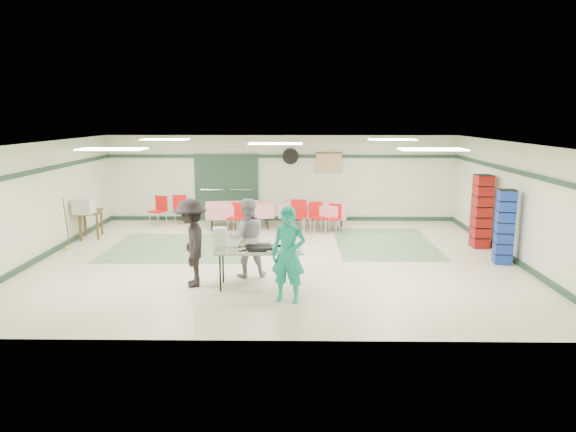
{
  "coord_description": "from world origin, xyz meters",
  "views": [
    {
      "loc": [
        0.45,
        -11.64,
        3.29
      ],
      "look_at": [
        0.29,
        -0.3,
        1.07
      ],
      "focal_mm": 32.0,
      "sensor_mm": 36.0,
      "label": 1
    }
  ],
  "objects_px": {
    "volunteer_teal": "(288,255)",
    "dining_table_b": "(239,209)",
    "dining_table_a": "(314,210)",
    "serving_table": "(259,251)",
    "chair_a": "(317,214)",
    "printer_table": "(90,215)",
    "chair_c": "(334,215)",
    "chair_loose_b": "(159,208)",
    "chair_loose_a": "(180,207)",
    "chair_d": "(237,215)",
    "volunteer_dark": "(191,243)",
    "chair_b": "(298,213)",
    "crate_stack_red": "(481,211)",
    "crate_stack_blue_b": "(504,227)",
    "volunteer_grey": "(247,238)",
    "office_printer": "(84,206)",
    "broom": "(66,223)",
    "crate_stack_blue_a": "(480,218)"
  },
  "relations": [
    {
      "from": "printer_table",
      "to": "office_printer",
      "type": "xyz_separation_m",
      "value": [
        0.0,
        -0.39,
        0.31
      ]
    },
    {
      "from": "volunteer_teal",
      "to": "dining_table_a",
      "type": "distance_m",
      "value": 6.15
    },
    {
      "from": "volunteer_teal",
      "to": "crate_stack_red",
      "type": "distance_m",
      "value": 6.23
    },
    {
      "from": "volunteer_teal",
      "to": "chair_a",
      "type": "distance_m",
      "value": 5.59
    },
    {
      "from": "serving_table",
      "to": "dining_table_a",
      "type": "height_order",
      "value": "dining_table_a"
    },
    {
      "from": "chair_d",
      "to": "chair_loose_a",
      "type": "height_order",
      "value": "chair_loose_a"
    },
    {
      "from": "volunteer_dark",
      "to": "crate_stack_blue_a",
      "type": "relative_size",
      "value": 1.19
    },
    {
      "from": "volunteer_dark",
      "to": "chair_b",
      "type": "height_order",
      "value": "volunteer_dark"
    },
    {
      "from": "chair_c",
      "to": "chair_loose_b",
      "type": "distance_m",
      "value": 5.28
    },
    {
      "from": "volunteer_dark",
      "to": "dining_table_b",
      "type": "height_order",
      "value": "volunteer_dark"
    },
    {
      "from": "volunteer_teal",
      "to": "office_printer",
      "type": "relative_size",
      "value": 3.51
    },
    {
      "from": "chair_loose_a",
      "to": "chair_d",
      "type": "bearing_deg",
      "value": -43.81
    },
    {
      "from": "volunteer_teal",
      "to": "chair_loose_a",
      "type": "xyz_separation_m",
      "value": [
        -3.41,
        6.59,
        -0.31
      ]
    },
    {
      "from": "chair_b",
      "to": "chair_loose_b",
      "type": "height_order",
      "value": "chair_b"
    },
    {
      "from": "chair_a",
      "to": "chair_d",
      "type": "bearing_deg",
      "value": 161.96
    },
    {
      "from": "dining_table_a",
      "to": "crate_stack_blue_b",
      "type": "height_order",
      "value": "crate_stack_blue_b"
    },
    {
      "from": "chair_c",
      "to": "chair_loose_a",
      "type": "xyz_separation_m",
      "value": [
        -4.64,
        1.06,
        0.05
      ]
    },
    {
      "from": "chair_c",
      "to": "chair_loose_b",
      "type": "height_order",
      "value": "chair_loose_b"
    },
    {
      "from": "chair_c",
      "to": "chair_loose_a",
      "type": "bearing_deg",
      "value": -169.97
    },
    {
      "from": "chair_a",
      "to": "crate_stack_red",
      "type": "height_order",
      "value": "crate_stack_red"
    },
    {
      "from": "chair_d",
      "to": "crate_stack_red",
      "type": "xyz_separation_m",
      "value": [
        6.37,
        -1.58,
        0.41
      ]
    },
    {
      "from": "chair_a",
      "to": "printer_table",
      "type": "relative_size",
      "value": 0.94
    },
    {
      "from": "volunteer_teal",
      "to": "dining_table_b",
      "type": "bearing_deg",
      "value": 119.52
    },
    {
      "from": "volunteer_grey",
      "to": "chair_c",
      "type": "xyz_separation_m",
      "value": [
        2.1,
        4.06,
        -0.31
      ]
    },
    {
      "from": "office_printer",
      "to": "broom",
      "type": "bearing_deg",
      "value": -94.63
    },
    {
      "from": "volunteer_dark",
      "to": "office_printer",
      "type": "relative_size",
      "value": 3.5
    },
    {
      "from": "volunteer_dark",
      "to": "chair_loose_a",
      "type": "bearing_deg",
      "value": -179.15
    },
    {
      "from": "volunteer_dark",
      "to": "chair_b",
      "type": "xyz_separation_m",
      "value": [
        2.11,
        4.7,
        -0.28
      ]
    },
    {
      "from": "volunteer_dark",
      "to": "crate_stack_red",
      "type": "relative_size",
      "value": 0.93
    },
    {
      "from": "chair_d",
      "to": "broom",
      "type": "bearing_deg",
      "value": -129.98
    },
    {
      "from": "dining_table_b",
      "to": "broom",
      "type": "height_order",
      "value": "broom"
    },
    {
      "from": "dining_table_a",
      "to": "office_printer",
      "type": "height_order",
      "value": "office_printer"
    },
    {
      "from": "dining_table_b",
      "to": "chair_c",
      "type": "distance_m",
      "value": 2.82
    },
    {
      "from": "crate_stack_blue_b",
      "to": "printer_table",
      "type": "relative_size",
      "value": 1.79
    },
    {
      "from": "dining_table_a",
      "to": "chair_c",
      "type": "distance_m",
      "value": 0.81
    },
    {
      "from": "chair_d",
      "to": "office_printer",
      "type": "height_order",
      "value": "office_printer"
    },
    {
      "from": "dining_table_b",
      "to": "chair_b",
      "type": "relative_size",
      "value": 2.19
    },
    {
      "from": "crate_stack_blue_b",
      "to": "chair_c",
      "type": "bearing_deg",
      "value": 139.72
    },
    {
      "from": "chair_loose_b",
      "to": "crate_stack_blue_b",
      "type": "height_order",
      "value": "crate_stack_blue_b"
    },
    {
      "from": "chair_a",
      "to": "dining_table_a",
      "type": "bearing_deg",
      "value": 79.24
    },
    {
      "from": "chair_loose_a",
      "to": "broom",
      "type": "bearing_deg",
      "value": -139.31
    },
    {
      "from": "chair_a",
      "to": "office_printer",
      "type": "xyz_separation_m",
      "value": [
        -6.22,
        -1.07,
        0.4
      ]
    },
    {
      "from": "chair_b",
      "to": "office_printer",
      "type": "distance_m",
      "value": 5.8
    },
    {
      "from": "chair_d",
      "to": "chair_loose_a",
      "type": "xyz_separation_m",
      "value": [
        -1.86,
        1.06,
        0.04
      ]
    },
    {
      "from": "volunteer_grey",
      "to": "chair_loose_a",
      "type": "bearing_deg",
      "value": -73.9
    },
    {
      "from": "chair_loose_a",
      "to": "crate_stack_blue_b",
      "type": "distance_m",
      "value": 9.21
    },
    {
      "from": "volunteer_grey",
      "to": "volunteer_dark",
      "type": "height_order",
      "value": "volunteer_dark"
    },
    {
      "from": "volunteer_grey",
      "to": "crate_stack_blue_b",
      "type": "height_order",
      "value": "crate_stack_blue_b"
    },
    {
      "from": "chair_loose_a",
      "to": "printer_table",
      "type": "height_order",
      "value": "chair_loose_a"
    },
    {
      "from": "volunteer_grey",
      "to": "volunteer_dark",
      "type": "bearing_deg",
      "value": 20.96
    }
  ]
}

